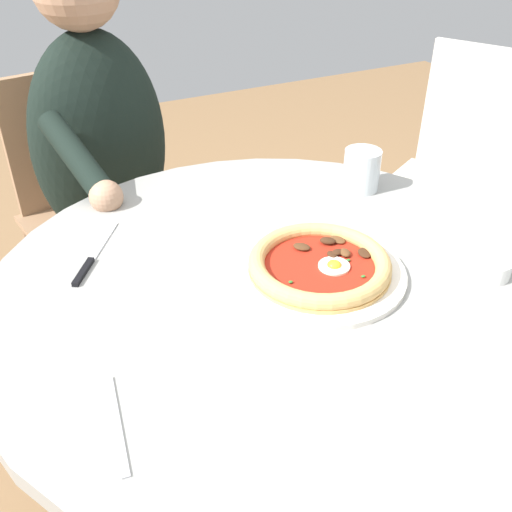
{
  "coord_description": "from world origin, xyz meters",
  "views": [
    {
      "loc": [
        0.39,
        0.7,
        1.31
      ],
      "look_at": [
        0.03,
        -0.03,
        0.77
      ],
      "focal_mm": 40.97,
      "sensor_mm": 36.0,
      "label": 1
    }
  ],
  "objects_px": {
    "dining_table": "(276,341)",
    "steak_knife": "(90,261)",
    "pizza_on_plate": "(320,266)",
    "diner_person": "(111,213)",
    "cafe_chair_diner": "(91,196)",
    "ramekin_capers": "(488,266)",
    "cafe_chair_spare_near": "(465,171)",
    "fork_utensil": "(117,423)",
    "water_glass": "(361,173)"
  },
  "relations": [
    {
      "from": "pizza_on_plate",
      "to": "cafe_chair_diner",
      "type": "height_order",
      "value": "cafe_chair_diner"
    },
    {
      "from": "pizza_on_plate",
      "to": "water_glass",
      "type": "relative_size",
      "value": 3.34
    },
    {
      "from": "water_glass",
      "to": "cafe_chair_spare_near",
      "type": "height_order",
      "value": "cafe_chair_spare_near"
    },
    {
      "from": "cafe_chair_spare_near",
      "to": "cafe_chair_diner",
      "type": "bearing_deg",
      "value": -19.38
    },
    {
      "from": "dining_table",
      "to": "cafe_chair_spare_near",
      "type": "distance_m",
      "value": 1.03
    },
    {
      "from": "ramekin_capers",
      "to": "diner_person",
      "type": "height_order",
      "value": "diner_person"
    },
    {
      "from": "cafe_chair_diner",
      "to": "cafe_chair_spare_near",
      "type": "xyz_separation_m",
      "value": [
        -1.06,
        0.37,
        0.01
      ]
    },
    {
      "from": "dining_table",
      "to": "pizza_on_plate",
      "type": "distance_m",
      "value": 0.17
    },
    {
      "from": "steak_knife",
      "to": "cafe_chair_spare_near",
      "type": "bearing_deg",
      "value": -166.64
    },
    {
      "from": "dining_table",
      "to": "steak_knife",
      "type": "xyz_separation_m",
      "value": [
        0.27,
        -0.19,
        0.14
      ]
    },
    {
      "from": "dining_table",
      "to": "cafe_chair_diner",
      "type": "xyz_separation_m",
      "value": [
        0.15,
        -0.85,
        -0.07
      ]
    },
    {
      "from": "steak_knife",
      "to": "water_glass",
      "type": "bearing_deg",
      "value": -177.74
    },
    {
      "from": "ramekin_capers",
      "to": "cafe_chair_spare_near",
      "type": "xyz_separation_m",
      "value": [
        -0.59,
        -0.62,
        -0.21
      ]
    },
    {
      "from": "dining_table",
      "to": "ramekin_capers",
      "type": "xyz_separation_m",
      "value": [
        -0.33,
        0.15,
        0.16
      ]
    },
    {
      "from": "water_glass",
      "to": "fork_utensil",
      "type": "xyz_separation_m",
      "value": [
        0.65,
        0.4,
        -0.04
      ]
    },
    {
      "from": "pizza_on_plate",
      "to": "steak_knife",
      "type": "xyz_separation_m",
      "value": [
        0.34,
        -0.21,
        -0.01
      ]
    },
    {
      "from": "ramekin_capers",
      "to": "pizza_on_plate",
      "type": "bearing_deg",
      "value": -26.55
    },
    {
      "from": "fork_utensil",
      "to": "cafe_chair_diner",
      "type": "distance_m",
      "value": 1.07
    },
    {
      "from": "diner_person",
      "to": "pizza_on_plate",
      "type": "bearing_deg",
      "value": 104.98
    },
    {
      "from": "cafe_chair_spare_near",
      "to": "steak_knife",
      "type": "bearing_deg",
      "value": 13.36
    },
    {
      "from": "diner_person",
      "to": "cafe_chair_diner",
      "type": "height_order",
      "value": "diner_person"
    },
    {
      "from": "fork_utensil",
      "to": "cafe_chair_diner",
      "type": "height_order",
      "value": "cafe_chair_diner"
    },
    {
      "from": "water_glass",
      "to": "steak_knife",
      "type": "bearing_deg",
      "value": 2.26
    },
    {
      "from": "ramekin_capers",
      "to": "cafe_chair_diner",
      "type": "height_order",
      "value": "cafe_chair_diner"
    },
    {
      "from": "fork_utensil",
      "to": "pizza_on_plate",
      "type": "bearing_deg",
      "value": -157.8
    },
    {
      "from": "dining_table",
      "to": "pizza_on_plate",
      "type": "relative_size",
      "value": 3.34
    },
    {
      "from": "water_glass",
      "to": "ramekin_capers",
      "type": "xyz_separation_m",
      "value": [
        -0.01,
        0.36,
        -0.02
      ]
    },
    {
      "from": "ramekin_capers",
      "to": "diner_person",
      "type": "bearing_deg",
      "value": -62.2
    },
    {
      "from": "fork_utensil",
      "to": "cafe_chair_spare_near",
      "type": "height_order",
      "value": "cafe_chair_spare_near"
    },
    {
      "from": "diner_person",
      "to": "cafe_chair_diner",
      "type": "xyz_separation_m",
      "value": [
        0.02,
        -0.14,
        -0.01
      ]
    },
    {
      "from": "ramekin_capers",
      "to": "cafe_chair_diner",
      "type": "xyz_separation_m",
      "value": [
        0.47,
        -1.0,
        -0.22
      ]
    },
    {
      "from": "dining_table",
      "to": "ramekin_capers",
      "type": "relative_size",
      "value": 13.1
    },
    {
      "from": "pizza_on_plate",
      "to": "ramekin_capers",
      "type": "distance_m",
      "value": 0.29
    },
    {
      "from": "dining_table",
      "to": "diner_person",
      "type": "bearing_deg",
      "value": -80.03
    },
    {
      "from": "water_glass",
      "to": "diner_person",
      "type": "height_order",
      "value": "diner_person"
    },
    {
      "from": "water_glass",
      "to": "steak_knife",
      "type": "relative_size",
      "value": 0.49
    },
    {
      "from": "dining_table",
      "to": "steak_knife",
      "type": "relative_size",
      "value": 5.5
    },
    {
      "from": "dining_table",
      "to": "diner_person",
      "type": "relative_size",
      "value": 0.83
    },
    {
      "from": "pizza_on_plate",
      "to": "cafe_chair_spare_near",
      "type": "xyz_separation_m",
      "value": [
        -0.84,
        -0.49,
        -0.21
      ]
    },
    {
      "from": "water_glass",
      "to": "ramekin_capers",
      "type": "bearing_deg",
      "value": 91.31
    },
    {
      "from": "steak_knife",
      "to": "cafe_chair_diner",
      "type": "bearing_deg",
      "value": -100.76
    },
    {
      "from": "dining_table",
      "to": "cafe_chair_diner",
      "type": "relative_size",
      "value": 1.14
    },
    {
      "from": "dining_table",
      "to": "water_glass",
      "type": "xyz_separation_m",
      "value": [
        -0.32,
        -0.22,
        0.18
      ]
    },
    {
      "from": "diner_person",
      "to": "cafe_chair_diner",
      "type": "bearing_deg",
      "value": -80.8
    },
    {
      "from": "dining_table",
      "to": "cafe_chair_diner",
      "type": "bearing_deg",
      "value": -80.16
    },
    {
      "from": "fork_utensil",
      "to": "cafe_chair_spare_near",
      "type": "bearing_deg",
      "value": -152.19
    },
    {
      "from": "water_glass",
      "to": "diner_person",
      "type": "relative_size",
      "value": 0.07
    },
    {
      "from": "fork_utensil",
      "to": "cafe_chair_spare_near",
      "type": "distance_m",
      "value": 1.42
    },
    {
      "from": "dining_table",
      "to": "cafe_chair_spare_near",
      "type": "xyz_separation_m",
      "value": [
        -0.92,
        -0.47,
        -0.06
      ]
    },
    {
      "from": "ramekin_capers",
      "to": "cafe_chair_spare_near",
      "type": "height_order",
      "value": "cafe_chair_spare_near"
    }
  ]
}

